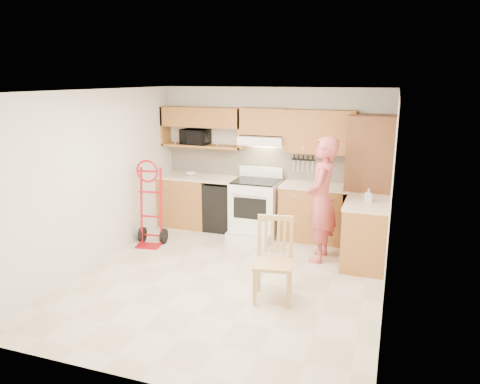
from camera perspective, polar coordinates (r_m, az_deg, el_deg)
The scene contains 28 objects.
floor at distance 6.24m, azimuth -1.51°, elevation -11.01°, with size 4.00×4.50×0.02m, color beige.
ceiling at distance 5.65m, azimuth -1.69°, elevation 12.79°, with size 4.00×4.50×0.02m, color white.
wall_back at distance 7.93m, azimuth 4.13°, elevation 4.01°, with size 4.00×0.02×2.50m, color silver.
wall_front at distance 3.88m, azimuth -13.43°, elevation -7.36°, with size 4.00×0.02×2.50m, color silver.
wall_left at distance 6.77m, azimuth -17.75°, elevation 1.60°, with size 0.02×4.50×2.50m, color silver.
wall_right at distance 5.47m, azimuth 18.55°, elevation -1.37°, with size 0.02×4.50×2.50m, color silver.
backsplash at distance 7.91m, azimuth 4.08°, elevation 3.63°, with size 3.92×0.03×0.55m, color beige.
lower_cab_left at distance 8.35m, azimuth -6.86°, elevation -1.16°, with size 0.90×0.60×0.90m, color #A96028.
dishwasher at distance 8.07m, azimuth -2.04°, elevation -1.80°, with size 0.60×0.60×0.85m, color black.
lower_cab_right at distance 7.65m, azimuth 9.45°, elevation -2.69°, with size 1.14×0.60×0.90m, color #A96028.
countertop_left at distance 8.11m, azimuth -5.04°, elevation 1.85°, with size 1.50×0.63×0.04m, color beige.
countertop_right at distance 7.53m, azimuth 9.59°, elevation 0.74°, with size 1.14×0.63×0.04m, color beige.
cab_return_right at distance 6.81m, azimuth 15.56°, elevation -5.17°, with size 0.60×1.00×0.90m, color #A96028.
countertop_return at distance 6.67m, azimuth 15.82°, elevation -1.36°, with size 0.63×1.00×0.04m, color beige.
pantry_tall at distance 7.42m, azimuth 15.89°, elevation 1.22°, with size 0.70×0.60×2.10m, color brown.
upper_cab_left at distance 8.08m, azimuth -4.82°, elevation 9.41°, with size 1.50×0.33×0.34m, color #A96028.
upper_shelf_mw at distance 8.14m, azimuth -4.74°, elevation 5.83°, with size 1.50×0.33×0.04m, color #A96028.
upper_cab_center at distance 7.70m, azimuth 3.01°, elevation 8.91°, with size 0.76×0.33×0.44m, color #A96028.
upper_cab_right at distance 7.51m, azimuth 10.04°, elevation 7.51°, with size 1.14×0.33×0.70m, color #A96028.
range_hood at distance 7.67m, azimuth 2.85°, elevation 6.56°, with size 0.76×0.46×0.14m, color white.
knife_strip at distance 7.76m, azimuth 7.96°, elevation 3.61°, with size 0.40×0.05×0.29m, color black, non-canonical shape.
microwave at distance 8.17m, azimuth -5.66°, elevation 6.95°, with size 0.49×0.33×0.27m, color black.
range at distance 7.67m, azimuth 1.86°, elevation -1.50°, with size 0.78×1.02×1.15m, color white, non-canonical shape.
person at distance 6.69m, azimuth 10.24°, elevation -0.96°, with size 0.68×0.44×1.85m, color #BA4A4D.
hand_truck at distance 7.38m, azimuth -11.41°, elevation -1.92°, with size 0.50×0.46×1.27m, color #AA0C16, non-canonical shape.
dining_chair at distance 5.52m, azimuth 4.23°, elevation -8.64°, with size 0.46×0.50×1.02m, color tan, non-canonical shape.
soap_bottle at distance 6.64m, azimuth 15.89°, elevation -0.41°, with size 0.09×0.09×0.19m, color white.
bowl at distance 8.18m, azimuth -6.22°, elevation 2.25°, with size 0.21×0.21×0.05m, color white.
Camera 1 is at (1.98, -5.29, 2.65)m, focal length 33.79 mm.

